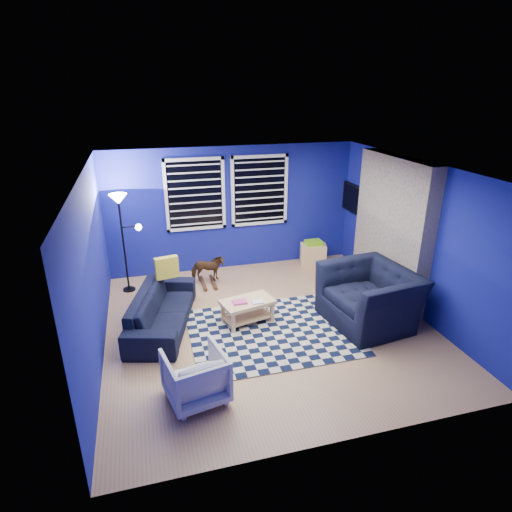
{
  "coord_description": "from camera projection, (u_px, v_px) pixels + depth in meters",
  "views": [
    {
      "loc": [
        -1.77,
        -5.67,
        3.59
      ],
      "look_at": [
        -0.12,
        0.3,
        1.1
      ],
      "focal_mm": 30.0,
      "sensor_mm": 36.0,
      "label": 1
    }
  ],
  "objects": [
    {
      "name": "wall_back",
      "position": [
        233.0,
        209.0,
        8.61
      ],
      "size": [
        5.0,
        0.0,
        5.0
      ],
      "primitive_type": "plane",
      "rotation": [
        1.57,
        0.0,
        0.0
      ],
      "color": "navy",
      "rests_on": "floor"
    },
    {
      "name": "armchair_bent",
      "position": [
        195.0,
        376.0,
        5.14
      ],
      "size": [
        0.82,
        0.84,
        0.64
      ],
      "primitive_type": "imported",
      "rotation": [
        0.0,
        0.0,
        3.35
      ],
      "color": "gray",
      "rests_on": "floor"
    },
    {
      "name": "window_left",
      "position": [
        195.0,
        195.0,
        8.26
      ],
      "size": [
        1.17,
        0.06,
        1.42
      ],
      "color": "black",
      "rests_on": "wall_back"
    },
    {
      "name": "wall_right",
      "position": [
        415.0,
        238.0,
        6.99
      ],
      "size": [
        0.0,
        5.0,
        5.0
      ],
      "primitive_type": "plane",
      "rotation": [
        1.57,
        0.0,
        -1.57
      ],
      "color": "navy",
      "rests_on": "floor"
    },
    {
      "name": "rocking_horse",
      "position": [
        208.0,
        269.0,
        8.12
      ],
      "size": [
        0.36,
        0.65,
        0.53
      ],
      "primitive_type": "imported",
      "rotation": [
        0.0,
        0.0,
        1.44
      ],
      "color": "#452916",
      "rests_on": "floor"
    },
    {
      "name": "floor",
      "position": [
        268.0,
        325.0,
        6.84
      ],
      "size": [
        5.0,
        5.0,
        0.0
      ],
      "primitive_type": "plane",
      "color": "tan",
      "rests_on": "ground"
    },
    {
      "name": "rug",
      "position": [
        271.0,
        332.0,
        6.65
      ],
      "size": [
        2.51,
        2.01,
        0.02
      ],
      "primitive_type": "cube",
      "rotation": [
        0.0,
        0.0,
        -0.01
      ],
      "color": "black",
      "rests_on": "floor"
    },
    {
      "name": "tv",
      "position": [
        355.0,
        200.0,
        8.71
      ],
      "size": [
        0.07,
        1.0,
        0.58
      ],
      "color": "black",
      "rests_on": "wall_right"
    },
    {
      "name": "wall_left",
      "position": [
        92.0,
        271.0,
        5.76
      ],
      "size": [
        0.0,
        5.0,
        5.0
      ],
      "primitive_type": "plane",
      "rotation": [
        1.57,
        0.0,
        1.57
      ],
      "color": "navy",
      "rests_on": "floor"
    },
    {
      "name": "armchair_big",
      "position": [
        369.0,
        297.0,
        6.79
      ],
      "size": [
        1.55,
        1.4,
        0.9
      ],
      "primitive_type": "imported",
      "rotation": [
        0.0,
        0.0,
        -1.43
      ],
      "color": "black",
      "rests_on": "floor"
    },
    {
      "name": "cabinet",
      "position": [
        313.0,
        254.0,
        9.09
      ],
      "size": [
        0.61,
        0.49,
        0.53
      ],
      "rotation": [
        0.0,
        0.0,
        -0.28
      ],
      "color": "#DFAF7D",
      "rests_on": "floor"
    },
    {
      "name": "throw_pillow",
      "position": [
        167.0,
        268.0,
        7.09
      ],
      "size": [
        0.4,
        0.19,
        0.37
      ],
      "primitive_type": "cube",
      "rotation": [
        0.0,
        0.0,
        0.2
      ],
      "color": "gold",
      "rests_on": "sofa"
    },
    {
      "name": "ceiling",
      "position": [
        270.0,
        169.0,
        5.91
      ],
      "size": [
        5.0,
        5.0,
        0.0
      ],
      "primitive_type": "plane",
      "rotation": [
        3.14,
        0.0,
        0.0
      ],
      "color": "white",
      "rests_on": "wall_back"
    },
    {
      "name": "fireplace",
      "position": [
        390.0,
        232.0,
        7.43
      ],
      "size": [
        0.65,
        2.0,
        2.5
      ],
      "color": "gray",
      "rests_on": "floor"
    },
    {
      "name": "coffee_table",
      "position": [
        247.0,
        307.0,
        6.83
      ],
      "size": [
        0.91,
        0.65,
        0.41
      ],
      "rotation": [
        0.0,
        0.0,
        0.23
      ],
      "color": "#DFAF7D",
      "rests_on": "rug"
    },
    {
      "name": "floor_lamp",
      "position": [
        121.0,
        213.0,
        7.46
      ],
      "size": [
        0.5,
        0.31,
        1.83
      ],
      "color": "black",
      "rests_on": "floor"
    },
    {
      "name": "window_right",
      "position": [
        260.0,
        191.0,
        8.58
      ],
      "size": [
        1.17,
        0.06,
        1.42
      ],
      "color": "black",
      "rests_on": "wall_back"
    },
    {
      "name": "sofa",
      "position": [
        162.0,
        310.0,
        6.73
      ],
      "size": [
        2.13,
        1.29,
        0.58
      ],
      "primitive_type": "imported",
      "rotation": [
        0.0,
        0.0,
        1.3
      ],
      "color": "black",
      "rests_on": "floor"
    }
  ]
}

